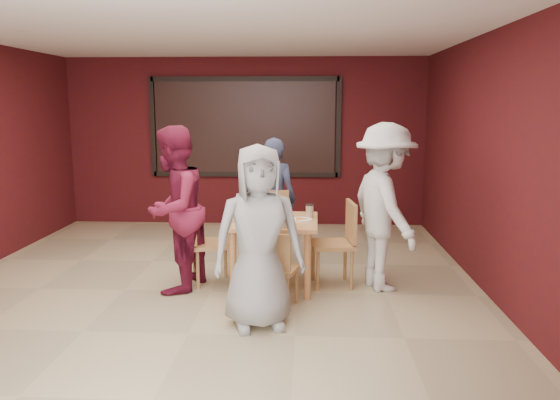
# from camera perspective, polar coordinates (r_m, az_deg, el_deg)

# --- Properties ---
(floor) EXTENTS (7.00, 7.00, 0.00)m
(floor) POSITION_cam_1_polar(r_m,az_deg,el_deg) (6.11, -7.30, -9.46)
(floor) COLOR tan
(floor) RESTS_ON ground
(window_blinds) EXTENTS (3.00, 0.02, 1.50)m
(window_blinds) POSITION_cam_1_polar(r_m,az_deg,el_deg) (9.19, -3.70, 7.60)
(window_blinds) COLOR black
(dining_table) EXTENTS (0.99, 0.99, 0.92)m
(dining_table) POSITION_cam_1_polar(r_m,az_deg,el_deg) (6.04, -0.73, -2.94)
(dining_table) COLOR tan
(dining_table) RESTS_ON floor
(chair_front) EXTENTS (0.47, 0.47, 0.80)m
(chair_front) POSITION_cam_1_polar(r_m,az_deg,el_deg) (5.42, -0.54, -6.87)
(chair_front) COLOR #AD7B43
(chair_front) RESTS_ON floor
(chair_back) EXTENTS (0.52, 0.52, 0.96)m
(chair_back) POSITION_cam_1_polar(r_m,az_deg,el_deg) (6.79, -0.94, -2.65)
(chair_back) COLOR #AD7B43
(chair_back) RESTS_ON floor
(chair_left) EXTENTS (0.57, 0.57, 0.94)m
(chair_left) POSITION_cam_1_polar(r_m,az_deg,el_deg) (6.23, -7.89, -4.03)
(chair_left) COLOR #AD7B43
(chair_left) RESTS_ON floor
(chair_right) EXTENTS (0.52, 0.52, 0.96)m
(chair_right) POSITION_cam_1_polar(r_m,az_deg,el_deg) (6.16, 6.24, -4.02)
(chair_right) COLOR #AD7B43
(chair_right) RESTS_ON floor
(diner_front) EXTENTS (0.93, 0.73, 1.68)m
(diner_front) POSITION_cam_1_polar(r_m,az_deg,el_deg) (4.93, -2.26, -3.93)
(diner_front) COLOR #9C9C9C
(diner_front) RESTS_ON floor
(diner_back) EXTENTS (0.67, 0.52, 1.61)m
(diner_back) POSITION_cam_1_polar(r_m,az_deg,el_deg) (7.08, -0.62, 0.05)
(diner_back) COLOR #2D3551
(diner_back) RESTS_ON floor
(diner_left) EXTENTS (0.87, 1.01, 1.81)m
(diner_left) POSITION_cam_1_polar(r_m,az_deg,el_deg) (6.01, -11.05, -0.97)
(diner_left) COLOR maroon
(diner_left) RESTS_ON floor
(diner_right) EXTENTS (1.02, 1.34, 1.84)m
(diner_right) POSITION_cam_1_polar(r_m,az_deg,el_deg) (6.06, 10.87, -0.75)
(diner_right) COLOR silver
(diner_right) RESTS_ON floor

